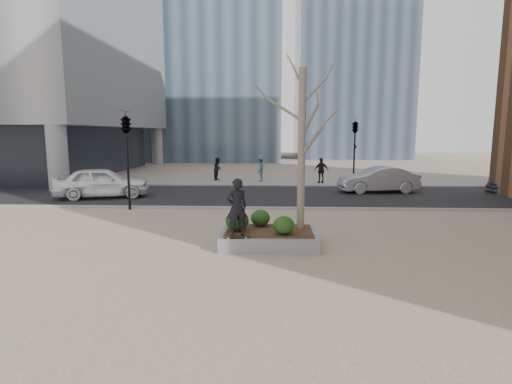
{
  "coord_description": "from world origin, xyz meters",
  "views": [
    {
      "loc": [
        1.12,
        -12.25,
        3.52
      ],
      "look_at": [
        0.5,
        2.0,
        1.4
      ],
      "focal_mm": 28.0,
      "sensor_mm": 36.0,
      "label": 1
    }
  ],
  "objects_px": {
    "skateboarder": "(237,207)",
    "police_car": "(102,182)",
    "planter": "(269,238)",
    "skateboard": "(237,237)"
  },
  "relations": [
    {
      "from": "skateboard",
      "to": "skateboarder",
      "type": "relative_size",
      "value": 0.46
    },
    {
      "from": "planter",
      "to": "police_car",
      "type": "height_order",
      "value": "police_car"
    },
    {
      "from": "police_car",
      "to": "skateboarder",
      "type": "bearing_deg",
      "value": -157.29
    },
    {
      "from": "skateboarder",
      "to": "police_car",
      "type": "bearing_deg",
      "value": -69.92
    },
    {
      "from": "planter",
      "to": "skateboarder",
      "type": "relative_size",
      "value": 1.77
    },
    {
      "from": "planter",
      "to": "skateboarder",
      "type": "xyz_separation_m",
      "value": [
        -0.94,
        -0.88,
        1.15
      ]
    },
    {
      "from": "police_car",
      "to": "planter",
      "type": "bearing_deg",
      "value": -151.54
    },
    {
      "from": "skateboard",
      "to": "skateboarder",
      "type": "xyz_separation_m",
      "value": [
        0.0,
        0.0,
        0.89
      ]
    },
    {
      "from": "planter",
      "to": "police_car",
      "type": "bearing_deg",
      "value": 135.92
    },
    {
      "from": "planter",
      "to": "skateboarder",
      "type": "bearing_deg",
      "value": -136.75
    }
  ]
}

